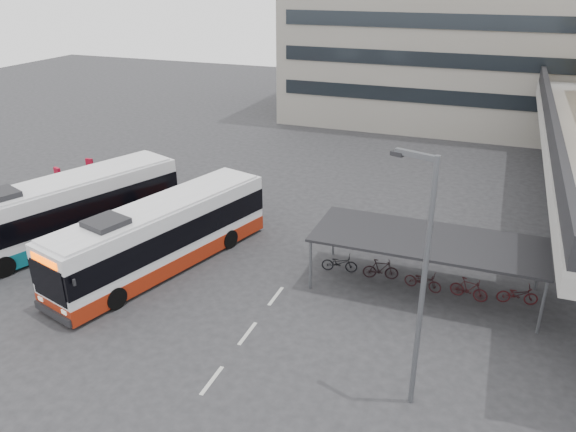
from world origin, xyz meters
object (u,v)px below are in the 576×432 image
(pedestrian, at_px, (191,245))
(bus_teal, at_px, (66,211))
(lamp_post, at_px, (421,272))
(bus_main, at_px, (162,236))

(pedestrian, bearing_deg, bus_teal, 131.33)
(lamp_post, bearing_deg, pedestrian, 170.59)
(pedestrian, bearing_deg, bus_main, -179.52)
(bus_teal, bearing_deg, pedestrian, 25.35)
(lamp_post, bearing_deg, bus_main, 176.36)
(bus_teal, distance_m, lamp_post, 20.13)
(bus_main, distance_m, pedestrian, 1.66)
(pedestrian, relative_size, lamp_post, 0.17)
(bus_main, distance_m, bus_teal, 6.30)
(bus_main, relative_size, bus_teal, 0.97)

